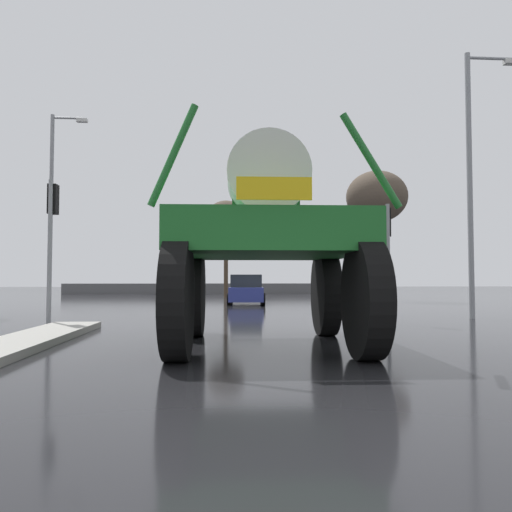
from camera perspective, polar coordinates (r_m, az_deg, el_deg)
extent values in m
plane|color=black|center=(22.59, -2.24, -5.92)|extent=(120.00, 120.00, 0.00)
cube|color=#9E9B93|center=(10.71, -25.37, -8.97)|extent=(1.23, 8.03, 0.15)
cylinder|color=black|center=(11.66, -6.99, -4.21)|extent=(0.45, 1.96, 1.96)
cylinder|color=black|center=(11.83, 7.90, -4.18)|extent=(0.45, 1.96, 1.96)
cylinder|color=black|center=(8.15, -8.89, -4.91)|extent=(0.45, 1.96, 1.96)
cylinder|color=black|center=(8.38, 12.33, -4.81)|extent=(0.45, 1.96, 1.96)
cube|color=#1E6B28|center=(9.91, 1.07, 2.02)|extent=(3.64, 4.32, 0.71)
cube|color=#1A5B22|center=(10.45, 0.90, 6.36)|extent=(1.35, 1.43, 0.95)
cylinder|color=silver|center=(9.45, 1.30, 9.00)|extent=(1.52, 1.23, 1.50)
cylinder|color=#1E6B28|center=(8.25, -9.40, 11.21)|extent=(0.80, 0.14, 1.67)
cylinder|color=#1E6B28|center=(8.48, 12.91, 10.48)|extent=(1.01, 0.14, 1.58)
cube|color=yellow|center=(7.86, 2.08, 7.67)|extent=(1.18, 0.07, 0.36)
cube|color=navy|center=(26.10, -1.11, -4.31)|extent=(1.94, 4.19, 0.70)
cube|color=#23282D|center=(25.94, -1.11, -2.84)|extent=(1.68, 2.19, 0.64)
cylinder|color=black|center=(27.48, -2.86, -4.70)|extent=(0.21, 0.61, 0.60)
cylinder|color=black|center=(27.47, 0.69, -4.70)|extent=(0.21, 0.61, 0.60)
cylinder|color=black|center=(24.78, -3.10, -4.93)|extent=(0.21, 0.61, 0.60)
cylinder|color=black|center=(24.77, 0.84, -4.93)|extent=(0.21, 0.61, 0.60)
cylinder|color=gray|center=(14.97, -22.38, 0.36)|extent=(0.11, 0.11, 4.06)
cube|color=black|center=(15.32, -22.03, 5.98)|extent=(0.24, 0.32, 0.84)
sphere|color=red|center=(15.54, -21.80, 6.87)|extent=(0.17, 0.17, 0.17)
sphere|color=#3C2403|center=(15.50, -21.81, 5.88)|extent=(0.17, 0.17, 0.17)
sphere|color=black|center=(15.46, -21.83, 4.89)|extent=(0.17, 0.17, 0.17)
cylinder|color=gray|center=(14.99, 14.77, -0.87)|extent=(0.11, 0.11, 3.48)
cube|color=black|center=(15.28, 14.46, 3.69)|extent=(0.24, 0.32, 0.84)
sphere|color=red|center=(15.49, 14.23, 4.61)|extent=(0.17, 0.17, 0.17)
sphere|color=#3C2403|center=(15.45, 14.24, 3.61)|extent=(0.17, 0.17, 0.17)
sphere|color=black|center=(15.43, 14.25, 2.62)|extent=(0.17, 0.17, 0.17)
cylinder|color=gray|center=(18.26, 23.09, 7.48)|extent=(0.18, 0.18, 8.88)
cylinder|color=gray|center=(19.80, 24.97, 19.66)|extent=(1.55, 0.10, 0.10)
cube|color=silver|center=(20.13, 27.01, 19.02)|extent=(0.50, 0.24, 0.16)
cylinder|color=gray|center=(25.64, -22.25, 4.87)|extent=(0.18, 0.18, 9.11)
cylinder|color=gray|center=(26.36, -20.62, 14.44)|extent=(1.37, 0.10, 0.10)
cube|color=silver|center=(26.15, -19.13, 14.32)|extent=(0.50, 0.24, 0.16)
cylinder|color=gray|center=(30.15, 12.39, 1.90)|extent=(0.18, 0.18, 7.29)
cylinder|color=gray|center=(30.88, 13.98, 8.36)|extent=(1.84, 0.10, 0.10)
cube|color=silver|center=(31.16, 15.61, 8.09)|extent=(0.50, 0.24, 0.16)
cylinder|color=#473828|center=(30.94, 13.62, -0.35)|extent=(0.27, 0.27, 4.97)
ellipsoid|color=brown|center=(31.31, 13.54, 6.56)|extent=(3.66, 3.66, 3.11)
cylinder|color=#473828|center=(34.18, -3.43, -0.90)|extent=(0.28, 0.28, 4.63)
ellipsoid|color=brown|center=(34.42, -3.42, 4.47)|extent=(2.60, 2.60, 2.21)
cube|color=#59595B|center=(43.48, -3.09, -3.72)|extent=(28.23, 0.24, 0.90)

